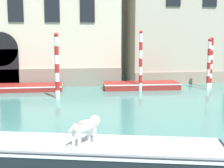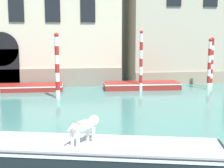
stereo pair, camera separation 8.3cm
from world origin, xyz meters
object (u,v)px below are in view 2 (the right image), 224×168
boat_foreground (73,152)px  mooring_pole_1 (209,64)px  dog_on_deck (85,126)px  mooring_pole_3 (141,61)px  mooring_pole_2 (211,62)px  boat_moored_far (142,85)px  mooring_pole_0 (57,66)px  boat_moored_near_palazzo (21,87)px

boat_foreground → mooring_pole_1: bearing=64.3°
boat_foreground → dog_on_deck: size_ratio=9.25×
dog_on_deck → mooring_pole_3: mooring_pole_3 is taller
dog_on_deck → mooring_pole_2: 15.70m
boat_foreground → mooring_pole_3: (4.74, 11.43, 1.70)m
boat_foreground → boat_moored_far: boat_foreground is taller
boat_moored_far → mooring_pole_0: size_ratio=1.39×
dog_on_deck → mooring_pole_1: bearing=11.9°
boat_foreground → mooring_pole_3: 12.49m
boat_moored_far → mooring_pole_3: mooring_pole_3 is taller
mooring_pole_3 → mooring_pole_2: bearing=8.3°
boat_foreground → mooring_pole_3: bearing=81.7°
mooring_pole_1 → mooring_pole_3: 4.76m
boat_moored_near_palazzo → mooring_pole_2: size_ratio=1.56×
boat_foreground → mooring_pole_2: bearing=64.7°
boat_moored_near_palazzo → mooring_pole_1: size_ratio=1.59×
mooring_pole_1 → mooring_pole_2: size_ratio=0.98×
boat_moored_near_palazzo → mooring_pole_0: size_ratio=1.45×
mooring_pole_0 → mooring_pole_3: mooring_pole_3 is taller
mooring_pole_1 → mooring_pole_0: bearing=-170.3°
mooring_pole_2 → mooring_pole_3: (-5.33, -0.78, 0.22)m
mooring_pole_1 → mooring_pole_2: mooring_pole_2 is taller
boat_moored_far → mooring_pole_0: mooring_pole_0 is taller
boat_foreground → mooring_pole_3: mooring_pole_3 is taller
boat_moored_near_palazzo → mooring_pole_0: bearing=-51.1°
mooring_pole_0 → mooring_pole_2: 11.06m
mooring_pole_0 → dog_on_deck: bearing=-84.0°
mooring_pole_2 → mooring_pole_0: bearing=-166.3°
mooring_pole_0 → mooring_pole_1: (10.18, 1.75, -0.17)m
boat_moored_near_palazzo → boat_foreground: bearing=-75.1°
mooring_pole_2 → mooring_pole_3: mooring_pole_3 is taller
boat_moored_far → boat_moored_near_palazzo: bearing=179.0°
mooring_pole_1 → mooring_pole_3: mooring_pole_3 is taller
boat_moored_near_palazzo → mooring_pole_3: (7.95, -1.40, 1.82)m
mooring_pole_2 → boat_moored_far: bearing=178.9°
boat_moored_far → mooring_pole_1: bearing=-9.5°
boat_foreground → mooring_pole_0: bearing=108.3°
mooring_pole_2 → mooring_pole_3: 5.39m
boat_moored_far → mooring_pole_3: 2.00m
boat_moored_far → mooring_pole_0: 6.54m
mooring_pole_0 → mooring_pole_1: mooring_pole_0 is taller
boat_foreground → boat_moored_near_palazzo: (-3.21, 12.83, -0.12)m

